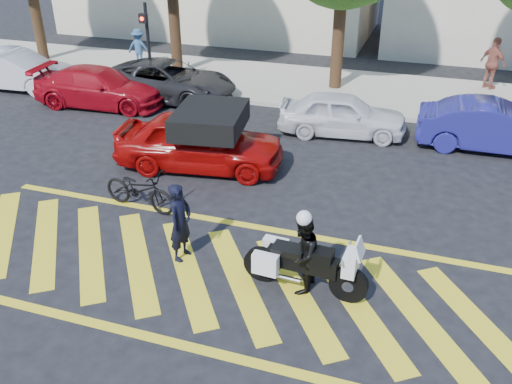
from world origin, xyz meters
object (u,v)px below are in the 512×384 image
(police_motorcycle, at_px, (303,264))
(parked_mid_right, at_px, (342,114))
(bicycle, at_px, (139,189))
(officer_moto, at_px, (302,254))
(parked_far_left, at_px, (15,70))
(parked_mid_left, at_px, (168,80))
(red_convertible, at_px, (200,141))
(parked_left, at_px, (100,87))
(parked_right, at_px, (494,127))
(officer_bike, at_px, (180,222))

(police_motorcycle, distance_m, parked_mid_right, 7.71)
(bicycle, relative_size, officer_moto, 1.23)
(parked_far_left, bearing_deg, parked_mid_right, -96.56)
(parked_far_left, distance_m, parked_mid_left, 6.05)
(parked_mid_right, bearing_deg, parked_mid_left, 71.29)
(red_convertible, bearing_deg, parked_left, 48.24)
(red_convertible, relative_size, parked_right, 1.04)
(officer_bike, relative_size, parked_left, 0.36)
(police_motorcycle, relative_size, parked_mid_right, 0.62)
(officer_bike, height_order, parked_left, officer_bike)
(officer_moto, xyz_separation_m, parked_left, (-9.09, 7.68, -0.11))
(parked_left, xyz_separation_m, parked_mid_left, (1.93, 1.40, 0.02))
(parked_right, bearing_deg, bicycle, 126.59)
(red_convertible, height_order, parked_far_left, red_convertible)
(parked_far_left, height_order, parked_left, parked_far_left)
(police_motorcycle, bearing_deg, officer_bike, 178.33)
(bicycle, distance_m, parked_right, 10.04)
(officer_moto, distance_m, red_convertible, 5.68)
(police_motorcycle, height_order, parked_left, parked_left)
(red_convertible, xyz_separation_m, parked_far_left, (-9.34, 4.14, -0.03))
(officer_moto, relative_size, red_convertible, 0.35)
(red_convertible, bearing_deg, officer_moto, -145.93)
(officer_bike, distance_m, officer_moto, 2.53)
(parked_right, bearing_deg, police_motorcycle, 154.06)
(officer_bike, bearing_deg, parked_mid_left, 34.33)
(parked_far_left, relative_size, parked_mid_right, 1.15)
(parked_far_left, bearing_deg, parked_mid_left, -86.50)
(parked_far_left, relative_size, parked_left, 0.97)
(parked_mid_right, bearing_deg, officer_bike, 159.33)
(parked_mid_left, xyz_separation_m, parked_mid_right, (6.51, -1.40, -0.03))
(police_motorcycle, relative_size, red_convertible, 0.53)
(parked_mid_right, distance_m, parked_right, 4.30)
(parked_mid_right, height_order, parked_right, parked_right)
(parked_far_left, bearing_deg, parked_right, -95.11)
(bicycle, height_order, police_motorcycle, police_motorcycle)
(parked_mid_left, bearing_deg, red_convertible, -142.24)
(officer_moto, bearing_deg, parked_far_left, -118.64)
(police_motorcycle, relative_size, parked_far_left, 0.54)
(officer_bike, bearing_deg, parked_mid_right, -7.46)
(parked_left, height_order, parked_mid_right, parked_left)
(officer_bike, xyz_separation_m, parked_right, (6.17, 7.64, -0.13))
(parked_left, distance_m, parked_mid_left, 2.39)
(officer_bike, xyz_separation_m, parked_far_left, (-10.65, 8.10, -0.10))
(bicycle, bearing_deg, officer_moto, -103.46)
(bicycle, bearing_deg, parked_far_left, 62.01)
(bicycle, relative_size, parked_right, 0.45)
(officer_bike, relative_size, parked_mid_left, 0.34)
(police_motorcycle, relative_size, officer_moto, 1.53)
(red_convertible, bearing_deg, parked_right, -72.00)
(officer_bike, bearing_deg, bicycle, 56.37)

